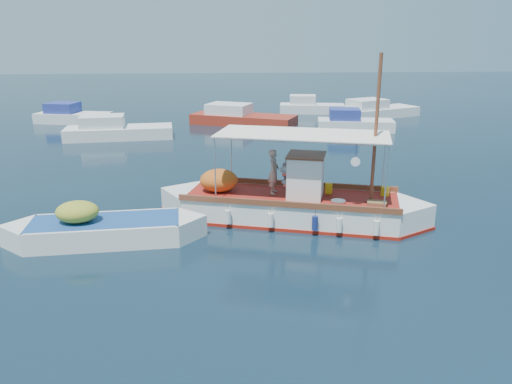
{
  "coord_description": "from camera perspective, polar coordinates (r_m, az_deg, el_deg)",
  "views": [
    {
      "loc": [
        -2.29,
        -17.07,
        6.72
      ],
      "look_at": [
        -1.0,
        0.0,
        1.36
      ],
      "focal_mm": 35.0,
      "sensor_mm": 36.0,
      "label": 1
    }
  ],
  "objects": [
    {
      "name": "bg_boat_far_w",
      "position": [
        43.44,
        -20.35,
        8.09
      ],
      "size": [
        6.18,
        3.55,
        1.8
      ],
      "rotation": [
        0.0,
        0.0,
        -0.23
      ],
      "color": "silver",
      "rests_on": "ground"
    },
    {
      "name": "dinghy",
      "position": [
        17.83,
        -17.0,
        -4.33
      ],
      "size": [
        6.88,
        2.3,
        1.68
      ],
      "rotation": [
        0.0,
        0.0,
        0.07
      ],
      "color": "white",
      "rests_on": "ground"
    },
    {
      "name": "fishing_caique",
      "position": [
        19.03,
        3.85,
        -1.53
      ],
      "size": [
        10.08,
        4.87,
        6.4
      ],
      "rotation": [
        0.0,
        0.0,
        -0.28
      ],
      "color": "white",
      "rests_on": "ground"
    },
    {
      "name": "bg_boat_far_n",
      "position": [
        46.3,
        6.18,
        9.58
      ],
      "size": [
        6.01,
        2.86,
        1.8
      ],
      "rotation": [
        0.0,
        0.0,
        -0.15
      ],
      "color": "silver",
      "rests_on": "ground"
    },
    {
      "name": "bg_boat_ne",
      "position": [
        38.06,
        11.02,
        7.67
      ],
      "size": [
        5.81,
        3.11,
        1.8
      ],
      "rotation": [
        0.0,
        0.0,
        -0.17
      ],
      "color": "silver",
      "rests_on": "ground"
    },
    {
      "name": "ground",
      "position": [
        18.49,
        3.09,
        -3.94
      ],
      "size": [
        160.0,
        160.0,
        0.0
      ],
      "primitive_type": "plane",
      "color": "black",
      "rests_on": "ground"
    },
    {
      "name": "bg_boat_n",
      "position": [
        39.9,
        -1.8,
        8.42
      ],
      "size": [
        8.6,
        5.97,
        1.8
      ],
      "rotation": [
        0.0,
        0.0,
        -0.43
      ],
      "color": "maroon",
      "rests_on": "ground"
    },
    {
      "name": "bg_boat_e",
      "position": [
        44.76,
        13.44,
        8.94
      ],
      "size": [
        7.95,
        5.45,
        1.8
      ],
      "rotation": [
        0.0,
        0.0,
        0.42
      ],
      "color": "silver",
      "rests_on": "ground"
    },
    {
      "name": "bg_boat_nw",
      "position": [
        35.63,
        -15.72,
        6.69
      ],
      "size": [
        7.35,
        3.12,
        1.8
      ],
      "rotation": [
        0.0,
        0.0,
        0.1
      ],
      "color": "silver",
      "rests_on": "ground"
    }
  ]
}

